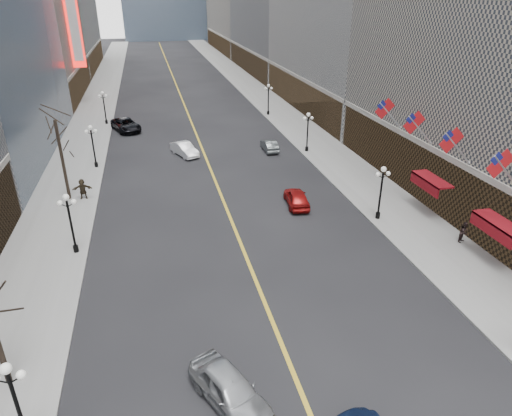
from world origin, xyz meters
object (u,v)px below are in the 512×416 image
streetlamp_east_1 (381,187)px  streetlamp_west_1 (70,217)px  car_sb_far (270,145)px  streetlamp_west_2 (93,142)px  car_sb_mid (297,198)px  streetlamp_east_3 (268,96)px  streetlamp_east_2 (308,128)px  car_nb_near (230,389)px  car_nb_mid (185,149)px  car_nb_far (126,125)px  streetlamp_west_0 (15,399)px  streetlamp_west_3 (104,104)px

streetlamp_east_1 → streetlamp_west_1: 23.60m
streetlamp_west_1 → car_sb_far: 27.60m
streetlamp_west_2 → car_sb_far: bearing=4.2°
streetlamp_west_1 → car_sb_far: streetlamp_west_1 is taller
car_sb_mid → streetlamp_west_2: bearing=-31.4°
streetlamp_east_3 → car_sb_far: (-4.13, -16.56, -2.24)m
streetlamp_east_2 → car_nb_near: size_ratio=0.92×
car_nb_mid → streetlamp_east_1: bearing=-76.9°
streetlamp_east_2 → streetlamp_west_2: 23.60m
car_nb_far → car_sb_mid: car_nb_far is taller
streetlamp_east_1 → streetlamp_east_3: bearing=90.0°
streetlamp_west_0 → streetlamp_west_3: bearing=90.0°
streetlamp_west_1 → streetlamp_west_2: same height
streetlamp_east_3 → streetlamp_west_2: size_ratio=1.00×
car_nb_near → car_sb_mid: size_ratio=1.12×
streetlamp_east_2 → streetlamp_west_0: same height
car_nb_mid → car_sb_far: bearing=-25.5°
streetlamp_east_2 → car_nb_far: size_ratio=0.76×
streetlamp_east_3 → car_sb_far: streetlamp_east_3 is taller
car_nb_near → car_nb_far: bearing=72.1°
streetlamp_west_1 → car_sb_mid: (17.92, 4.19, -2.16)m
streetlamp_east_1 → car_sb_mid: bearing=143.6°
streetlamp_east_3 → streetlamp_west_2: 29.68m
streetlamp_west_1 → streetlamp_west_2: (0.00, 18.00, 0.00)m
car_sb_mid → streetlamp_east_2: bearing=-106.1°
streetlamp_west_3 → car_sb_mid: (17.92, -31.81, -2.16)m
streetlamp_east_1 → car_nb_far: size_ratio=0.76×
streetlamp_west_3 → streetlamp_east_3: bearing=0.0°
streetlamp_west_2 → streetlamp_west_3: size_ratio=1.00×
streetlamp_east_1 → streetlamp_west_0: 28.51m
streetlamp_east_2 → streetlamp_west_3: same height
car_nb_near → streetlamp_east_1: bearing=21.1°
car_nb_mid → car_sb_far: size_ratio=1.13×
streetlamp_west_2 → streetlamp_west_3: (0.00, 18.00, 0.00)m
car_nb_near → car_nb_mid: 35.63m
streetlamp_west_1 → car_nb_near: (8.44, -15.54, -2.07)m
streetlamp_east_2 → car_nb_mid: size_ratio=1.00×
streetlamp_east_3 → car_nb_mid: 21.34m
streetlamp_west_2 → car_nb_near: (8.44, -33.54, -2.07)m
streetlamp_west_0 → streetlamp_west_2: size_ratio=1.00×
streetlamp_east_2 → streetlamp_west_2: (-23.60, 0.00, 0.00)m
streetlamp_east_3 → streetlamp_west_3: (-23.60, 0.00, 0.00)m
streetlamp_west_0 → car_nb_near: bearing=3.1°
streetlamp_west_3 → car_sb_far: (19.47, -16.56, -2.24)m
car_sb_far → car_sb_mid: bearing=84.7°
streetlamp_east_1 → car_sb_far: size_ratio=1.13×
streetlamp_east_1 → car_nb_near: 21.81m
streetlamp_east_1 → car_nb_near: (-15.16, -15.54, -2.07)m
streetlamp_east_3 → car_nb_far: streetlamp_east_3 is taller
streetlamp_west_2 → car_nb_near: size_ratio=0.92×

